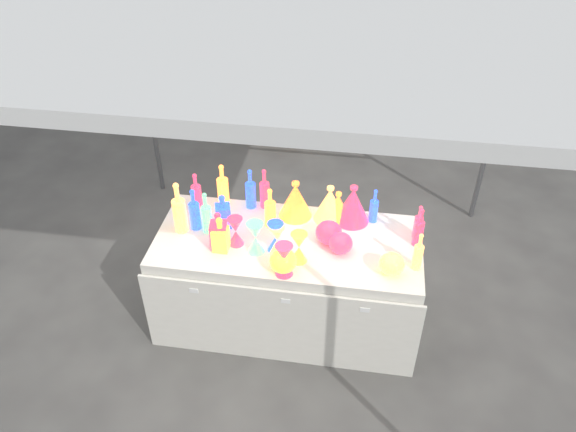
# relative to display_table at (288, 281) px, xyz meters

# --- Properties ---
(ground) EXTENTS (80.00, 80.00, 0.00)m
(ground) POSITION_rel_display_table_xyz_m (-0.00, 0.01, -0.37)
(ground) COLOR #63615C
(ground) RESTS_ON ground
(display_table) EXTENTS (1.84, 0.83, 0.75)m
(display_table) POSITION_rel_display_table_xyz_m (0.00, 0.00, 0.00)
(display_table) COLOR white
(display_table) RESTS_ON ground
(cardboard_box_closed) EXTENTS (0.73, 0.63, 0.45)m
(cardboard_box_closed) POSITION_rel_display_table_xyz_m (-0.44, 2.79, -0.15)
(cardboard_box_closed) COLOR olive
(cardboard_box_closed) RESTS_ON ground
(cardboard_box_flat) EXTENTS (0.72, 0.58, 0.05)m
(cardboard_box_flat) POSITION_rel_display_table_xyz_m (0.48, 2.94, -0.35)
(cardboard_box_flat) COLOR olive
(cardboard_box_flat) RESTS_ON ground
(bottle_0) EXTENTS (0.09, 0.09, 0.33)m
(bottle_0) POSITION_rel_display_table_xyz_m (-0.53, 0.36, 0.54)
(bottle_0) COLOR #F3163C
(bottle_0) RESTS_ON display_table
(bottle_1) EXTENTS (0.09, 0.09, 0.32)m
(bottle_1) POSITION_rel_display_table_xyz_m (-0.32, 0.34, 0.53)
(bottle_1) COLOR #17804C
(bottle_1) RESTS_ON display_table
(bottle_2) EXTENTS (0.07, 0.07, 0.32)m
(bottle_2) POSITION_rel_display_table_xyz_m (-0.22, 0.36, 0.53)
(bottle_2) COLOR #D94816
(bottle_2) RESTS_ON display_table
(bottle_3) EXTENTS (0.10, 0.10, 0.28)m
(bottle_3) POSITION_rel_display_table_xyz_m (-0.71, 0.28, 0.52)
(bottle_3) COLOR #1B2B9E
(bottle_3) RESTS_ON display_table
(bottle_4) EXTENTS (0.11, 0.11, 0.39)m
(bottle_4) POSITION_rel_display_table_xyz_m (-0.74, 0.00, 0.57)
(bottle_4) COLOR #148264
(bottle_4) RESTS_ON display_table
(bottle_5) EXTENTS (0.08, 0.08, 0.32)m
(bottle_5) POSITION_rel_display_table_xyz_m (-0.56, 0.01, 0.54)
(bottle_5) COLOR #AA2271
(bottle_5) RESTS_ON display_table
(bottle_6) EXTENTS (0.08, 0.08, 0.30)m
(bottle_6) POSITION_rel_display_table_xyz_m (-0.15, 0.15, 0.53)
(bottle_6) COLOR #F3163C
(bottle_6) RESTS_ON display_table
(bottle_7) EXTENTS (0.08, 0.08, 0.32)m
(bottle_7) POSITION_rel_display_table_xyz_m (-0.65, 0.04, 0.54)
(bottle_7) COLOR #17804C
(bottle_7) RESTS_ON display_table
(decanter_0) EXTENTS (0.10, 0.10, 0.26)m
(decanter_0) POSITION_rel_display_table_xyz_m (-0.42, -0.15, 0.50)
(decanter_0) COLOR #F3163C
(decanter_0) RESTS_ON display_table
(decanter_1) EXTENTS (0.13, 0.13, 0.27)m
(decanter_1) POSITION_rel_display_table_xyz_m (-0.44, -0.12, 0.51)
(decanter_1) COLOR #D94816
(decanter_1) RESTS_ON display_table
(decanter_2) EXTENTS (0.13, 0.13, 0.26)m
(decanter_2) POSITION_rel_display_table_xyz_m (-0.47, 0.09, 0.50)
(decanter_2) COLOR #17804C
(decanter_2) RESTS_ON display_table
(hourglass_0) EXTENTS (0.13, 0.13, 0.21)m
(hourglass_0) POSITION_rel_display_table_xyz_m (-0.34, -0.08, 0.48)
(hourglass_0) COLOR #D94816
(hourglass_0) RESTS_ON display_table
(hourglass_1) EXTENTS (0.15, 0.15, 0.23)m
(hourglass_1) POSITION_rel_display_table_xyz_m (0.03, -0.33, 0.49)
(hourglass_1) COLOR #1B2B9E
(hourglass_1) RESTS_ON display_table
(hourglass_2) EXTENTS (0.11, 0.11, 0.20)m
(hourglass_2) POSITION_rel_display_table_xyz_m (-0.05, -0.13, 0.48)
(hourglass_2) COLOR #148264
(hourglass_2) RESTS_ON display_table
(hourglass_3) EXTENTS (0.13, 0.13, 0.23)m
(hourglass_3) POSITION_rel_display_table_xyz_m (-0.19, -0.14, 0.49)
(hourglass_3) COLOR #AA2271
(hourglass_3) RESTS_ON display_table
(hourglass_4) EXTENTS (0.11, 0.11, 0.22)m
(hourglass_4) POSITION_rel_display_table_xyz_m (0.10, -0.19, 0.48)
(hourglass_4) COLOR #F3163C
(hourglass_4) RESTS_ON display_table
(hourglass_5) EXTENTS (0.14, 0.14, 0.22)m
(hourglass_5) POSITION_rel_display_table_xyz_m (-0.06, -0.10, 0.48)
(hourglass_5) COLOR #17804C
(hourglass_5) RESTS_ON display_table
(globe_0) EXTENTS (0.21, 0.21, 0.14)m
(globe_0) POSITION_rel_display_table_xyz_m (0.02, -0.30, 0.45)
(globe_0) COLOR #F3163C
(globe_0) RESTS_ON display_table
(globe_1) EXTENTS (0.18, 0.18, 0.13)m
(globe_1) POSITION_rel_display_table_xyz_m (0.69, -0.21, 0.44)
(globe_1) COLOR #148264
(globe_1) RESTS_ON display_table
(globe_2) EXTENTS (0.19, 0.19, 0.13)m
(globe_2) POSITION_rel_display_table_xyz_m (0.36, -0.06, 0.44)
(globe_2) COLOR #D94816
(globe_2) RESTS_ON display_table
(globe_3) EXTENTS (0.23, 0.23, 0.14)m
(globe_3) POSITION_rel_display_table_xyz_m (0.27, 0.03, 0.45)
(globe_3) COLOR #1B2B9E
(globe_3) RESTS_ON display_table
(lampshade_0) EXTENTS (0.28, 0.28, 0.28)m
(lampshade_0) POSITION_rel_display_table_xyz_m (0.01, 0.29, 0.52)
(lampshade_0) COLOR yellow
(lampshade_0) RESTS_ON display_table
(lampshade_1) EXTENTS (0.23, 0.23, 0.22)m
(lampshade_1) POSITION_rel_display_table_xyz_m (0.31, 0.29, 0.49)
(lampshade_1) COLOR yellow
(lampshade_1) RESTS_ON display_table
(lampshade_2) EXTENTS (0.32, 0.32, 0.29)m
(lampshade_2) POSITION_rel_display_table_xyz_m (0.41, 0.29, 0.52)
(lampshade_2) COLOR #1B2B9E
(lampshade_2) RESTS_ON display_table
(lampshade_3) EXTENTS (0.24, 0.24, 0.27)m
(lampshade_3) POSITION_rel_display_table_xyz_m (0.25, 0.29, 0.51)
(lampshade_3) COLOR #148264
(lampshade_3) RESTS_ON display_table
(bottle_8) EXTENTS (0.07, 0.07, 0.27)m
(bottle_8) POSITION_rel_display_table_xyz_m (0.56, 0.30, 0.51)
(bottle_8) COLOR #17804C
(bottle_8) RESTS_ON display_table
(bottle_9) EXTENTS (0.08, 0.08, 0.26)m
(bottle_9) POSITION_rel_display_table_xyz_m (0.86, 0.17, 0.50)
(bottle_9) COLOR #D94816
(bottle_9) RESTS_ON display_table
(bottle_10) EXTENTS (0.07, 0.07, 0.29)m
(bottle_10) POSITION_rel_display_table_xyz_m (0.86, 0.09, 0.52)
(bottle_10) COLOR #1B2B9E
(bottle_10) RESTS_ON display_table
(bottle_11) EXTENTS (0.07, 0.07, 0.28)m
(bottle_11) POSITION_rel_display_table_xyz_m (0.85, -0.14, 0.51)
(bottle_11) COLOR #148264
(bottle_11) RESTS_ON display_table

